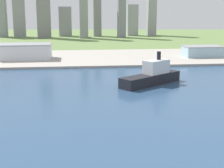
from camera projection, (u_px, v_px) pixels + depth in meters
ground_plane at (98, 97)px, 241.45m from camera, size 2400.00×2400.00×0.00m
water_bay at (105, 126)px, 183.22m from camera, size 840.00×360.00×0.15m
industrial_pier at (87, 58)px, 425.51m from camera, size 840.00×140.00×2.50m
cargo_ship at (152, 76)px, 281.84m from camera, size 56.97×46.90×26.48m
warehouse_main at (25, 51)px, 403.98m from camera, size 62.87×34.57×18.07m
warehouse_annex at (202, 51)px, 425.77m from camera, size 46.95×28.78×13.30m
distant_skyline at (76, 10)px, 736.63m from camera, size 352.55×78.50×147.24m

